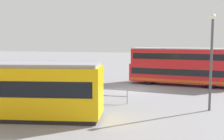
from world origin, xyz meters
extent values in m
plane|color=gray|center=(0.00, 0.00, 0.00)|extent=(160.00, 160.00, 0.00)
cube|color=red|center=(-4.28, -3.70, 1.25)|extent=(10.91, 3.89, 1.80)
cube|color=red|center=(-4.28, -3.70, 2.96)|extent=(10.58, 3.75, 1.62)
cube|color=black|center=(-4.28, -3.70, 1.46)|extent=(10.39, 3.86, 0.64)
cube|color=black|center=(-4.28, -3.70, 3.04)|extent=(10.06, 3.71, 0.60)
cube|color=#D85919|center=(-4.28, -3.70, 0.60)|extent=(10.71, 3.91, 0.24)
cube|color=#B2B2B7|center=(-4.28, -3.70, 3.82)|extent=(10.58, 3.75, 0.10)
cylinder|color=black|center=(-1.00, -4.11, 0.50)|extent=(1.31, 2.64, 1.00)
cylinder|color=black|center=(-7.20, -3.33, 0.50)|extent=(1.31, 2.64, 1.00)
cylinder|color=black|center=(3.87, 6.09, 0.44)|extent=(0.14, 0.14, 0.88)
cylinder|color=black|center=(3.97, 5.89, 0.44)|extent=(0.14, 0.14, 0.88)
cylinder|color=maroon|center=(3.92, 5.99, 1.22)|extent=(0.43, 0.43, 0.68)
sphere|color=#8C6647|center=(3.92, 5.99, 1.68)|extent=(0.24, 0.24, 0.24)
cylinder|color=#33384C|center=(1.10, 7.96, 0.44)|extent=(0.14, 0.14, 0.87)
cylinder|color=#33384C|center=(1.04, 7.75, 0.44)|extent=(0.14, 0.14, 0.87)
cylinder|color=black|center=(1.07, 7.85, 1.21)|extent=(0.39, 0.39, 0.67)
sphere|color=beige|center=(1.07, 7.85, 1.66)|extent=(0.24, 0.24, 0.24)
cube|color=gray|center=(3.21, 6.33, 1.05)|extent=(7.56, 0.34, 0.06)
cube|color=gray|center=(3.21, 6.33, 0.55)|extent=(7.56, 0.34, 0.06)
cylinder|color=gray|center=(-0.57, 6.19, 0.53)|extent=(0.07, 0.07, 1.05)
cylinder|color=gray|center=(3.21, 6.33, 0.53)|extent=(0.07, 0.07, 1.05)
cylinder|color=gray|center=(6.99, 6.47, 0.53)|extent=(0.07, 0.07, 1.05)
cylinder|color=slate|center=(7.27, 6.38, 1.13)|extent=(0.10, 0.10, 2.26)
cube|color=white|center=(7.28, 6.42, 1.82)|extent=(1.06, 0.17, 0.67)
cylinder|color=#4C4C51|center=(-6.22, 6.55, 3.00)|extent=(0.16, 0.16, 6.00)
sphere|color=#F2EFCC|center=(-6.22, 6.55, 6.15)|extent=(0.36, 0.36, 0.36)
camera|label=1|loc=(-4.53, 25.23, 4.59)|focal=43.45mm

